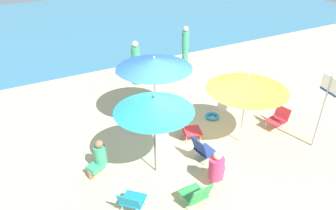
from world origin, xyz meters
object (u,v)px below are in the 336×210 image
(beach_chair_c, at_px, (131,201))
(person_d, at_px, (136,63))
(beach_chair_d, at_px, (202,149))
(person_c, at_px, (185,48))
(warning_sign, at_px, (325,101))
(person_a, at_px, (216,168))
(beach_chair_b, at_px, (279,118))
(beach_bag, at_px, (222,106))
(person_b, at_px, (99,157))
(beach_chair_a, at_px, (197,194))
(umbrella_yellow, at_px, (248,82))
(swim_ring, at_px, (212,116))
(beach_chair_e, at_px, (188,129))
(umbrella_teal, at_px, (154,104))
(umbrella_blue, at_px, (154,63))

(beach_chair_c, relative_size, person_d, 0.40)
(beach_chair_d, distance_m, person_c, 5.79)
(warning_sign, bearing_deg, person_a, -168.68)
(beach_chair_b, distance_m, beach_bag, 1.76)
(beach_chair_b, distance_m, person_b, 5.12)
(beach_chair_c, bearing_deg, beach_chair_a, -66.58)
(beach_chair_a, height_order, person_c, person_c)
(umbrella_yellow, distance_m, swim_ring, 2.17)
(beach_chair_c, height_order, person_b, person_b)
(beach_chair_e, distance_m, swim_ring, 1.36)
(umbrella_yellow, distance_m, person_d, 4.82)
(beach_bag, bearing_deg, umbrella_yellow, -110.80)
(beach_chair_a, distance_m, swim_ring, 3.54)
(umbrella_teal, distance_m, person_d, 4.92)
(person_b, bearing_deg, person_a, 119.27)
(umbrella_teal, xyz_separation_m, umbrella_blue, (1.02, 2.03, -0.00))
(beach_chair_b, relative_size, person_c, 0.37)
(person_a, distance_m, warning_sign, 3.25)
(person_b, bearing_deg, umbrella_teal, 129.88)
(beach_chair_e, bearing_deg, beach_chair_d, -83.81)
(umbrella_teal, height_order, umbrella_blue, umbrella_teal)
(umbrella_yellow, xyz_separation_m, beach_chair_c, (-3.50, -0.84, -1.43))
(beach_chair_e, distance_m, person_b, 2.53)
(umbrella_yellow, xyz_separation_m, beach_chair_a, (-2.28, -1.33, -1.41))
(umbrella_yellow, xyz_separation_m, person_b, (-3.69, 0.65, -1.33))
(person_b, relative_size, person_d, 0.54)
(beach_chair_a, distance_m, beach_chair_c, 1.32)
(umbrella_teal, height_order, beach_chair_e, umbrella_teal)
(swim_ring, distance_m, beach_bag, 0.58)
(umbrella_teal, bearing_deg, beach_chair_c, -137.50)
(beach_chair_e, distance_m, person_d, 3.88)
(person_d, bearing_deg, beach_bag, 167.72)
(umbrella_teal, distance_m, warning_sign, 4.28)
(beach_chair_b, distance_m, swim_ring, 1.91)
(person_b, height_order, person_d, person_d)
(umbrella_yellow, height_order, person_c, umbrella_yellow)
(umbrella_yellow, relative_size, warning_sign, 0.99)
(person_a, bearing_deg, umbrella_yellow, -11.87)
(beach_chair_c, distance_m, beach_bag, 4.73)
(warning_sign, xyz_separation_m, swim_ring, (-1.52, 2.42, -1.31))
(beach_chair_e, height_order, person_b, person_b)
(beach_chair_a, distance_m, beach_bag, 4.05)
(umbrella_blue, xyz_separation_m, beach_chair_a, (-0.77, -3.42, -1.47))
(beach_chair_a, relative_size, beach_chair_b, 1.03)
(beach_chair_b, height_order, warning_sign, warning_sign)
(umbrella_teal, distance_m, beach_bag, 3.83)
(umbrella_yellow, height_order, umbrella_teal, umbrella_teal)
(beach_chair_d, xyz_separation_m, person_a, (-0.20, -0.82, 0.11))
(beach_chair_b, height_order, beach_chair_e, beach_chair_e)
(umbrella_yellow, relative_size, beach_chair_d, 2.91)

